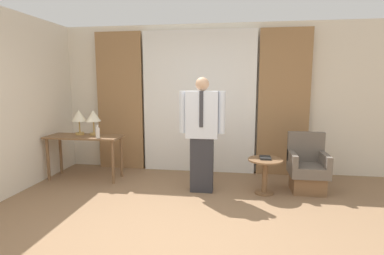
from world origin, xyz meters
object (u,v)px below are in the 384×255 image
Objects in this scene: person at (202,131)px; side_table at (265,170)px; bottle_near_edge at (98,133)px; desk at (85,143)px; armchair at (307,170)px; table_lamp_left at (79,117)px; book at (265,158)px; table_lamp_right at (93,117)px.

side_table is (0.94, 0.03, -0.58)m from person.
bottle_near_edge is 1.74m from person.
armchair reaches higher than desk.
table_lamp_left reaches higher than bottle_near_edge.
table_lamp_left is (-0.13, 0.10, 0.43)m from desk.
book is (2.68, -0.09, -0.30)m from bottle_near_edge.
table_lamp_right is at bearing 177.28° from armchair.
table_lamp_right reaches higher than bottle_near_edge.
person reaches higher than side_table.
person is at bearing -10.76° from table_lamp_left.
book is at bearing -6.55° from table_lamp_left.
desk reaches higher than book.
table_lamp_left reaches higher than book.
person reaches higher than table_lamp_right.
side_table is (-0.65, -0.22, 0.03)m from armchair.
bottle_near_edge reaches higher than armchair.
person is at bearing -4.99° from bottle_near_edge.
table_lamp_left is 0.58m from bottle_near_edge.
armchair is (1.60, 0.25, -0.60)m from person.
armchair is at bearing -1.05° from desk.
bottle_near_edge is 1.06× the size of book.
table_lamp_left is at bearing 173.45° from book.
armchair is at bearing 16.46° from book.
person is 1.72m from armchair.
table_lamp_left is 1.00× the size of table_lamp_right.
bottle_near_edge is (0.33, -0.17, 0.21)m from desk.
book is at bearing -2.02° from bottle_near_edge.
table_lamp_right is 2.94m from book.
table_lamp_left reaches higher than desk.
side_table is 2.59× the size of book.
desk is at bearing 174.60° from side_table.
person is (2.06, -0.32, 0.30)m from desk.
table_lamp_right is at bearing 167.81° from person.
desk is 0.74× the size of person.
table_lamp_right reaches higher than desk.
armchair is at bearing 1.69° from bottle_near_edge.
armchair is at bearing -2.53° from table_lamp_left.
desk reaches higher than side_table.
person is 1.11m from side_table.
person is 1.02m from book.
table_lamp_left is 0.48× the size of armchair.
desk is 0.46m from table_lamp_left.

